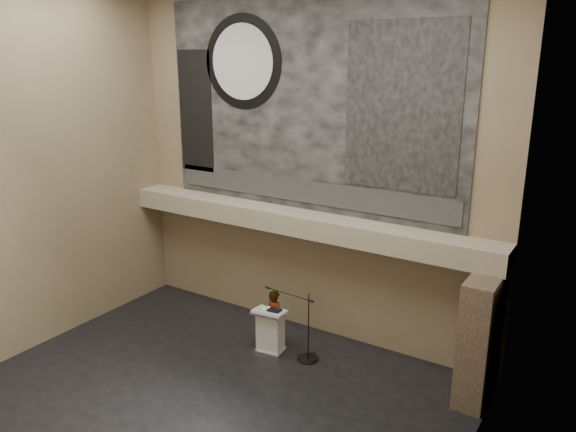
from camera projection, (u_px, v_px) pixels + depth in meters
The scene contains 19 objects.
floor at pixel (205, 401), 11.60m from camera, with size 10.00×10.00×0.00m, color black.
wall_back at pixel (306, 167), 13.64m from camera, with size 10.00×0.02×8.50m, color #776A4B.
wall_left at pixel (32, 173), 12.99m from camera, with size 0.02×8.00×8.50m, color #776A4B.
wall_right at pixel (467, 252), 7.82m from camera, with size 0.02×8.00×8.50m, color #776A4B.
soffit at pixel (297, 222), 13.68m from camera, with size 10.00×0.80×0.50m, color gray.
sprinkler_left at pixel (243, 223), 14.55m from camera, with size 0.04×0.04×0.06m, color #B2893D.
sprinkler_right at pixel (367, 247), 12.74m from camera, with size 0.04×0.04×0.06m, color #B2893D.
banner at pixel (306, 107), 13.21m from camera, with size 8.00×0.05×5.00m, color black.
banner_text_strip at pixel (304, 191), 13.75m from camera, with size 7.76×0.02×0.55m, color #2D2D2D.
banner_clock_rim at pixel (242, 62), 13.83m from camera, with size 2.30×2.30×0.02m, color black.
banner_clock_face at pixel (242, 62), 13.81m from camera, with size 1.84×1.84×0.02m, color silver.
banner_building_print at pixel (402, 108), 11.91m from camera, with size 2.60×0.02×3.60m, color black.
banner_brick_print at pixel (196, 112), 15.02m from camera, with size 1.10×0.02×3.20m, color black.
stone_pier at pixel (480, 339), 11.37m from camera, with size 0.60×1.40×2.70m, color #413328.
lectern at pixel (270, 331), 13.35m from camera, with size 0.80×0.61×1.14m.
binder at pixel (274, 310), 13.14m from camera, with size 0.30×0.24×0.04m, color black.
papers at pixel (266, 309), 13.23m from camera, with size 0.21×0.29×0.01m, color white.
speaker_person at pixel (275, 318), 13.66m from camera, with size 0.52×0.34×1.44m, color silver.
mic_stand at pixel (307, 349), 13.12m from camera, with size 1.51×0.52×1.67m.
Camera 1 is at (6.86, -7.55, 6.93)m, focal length 35.00 mm.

